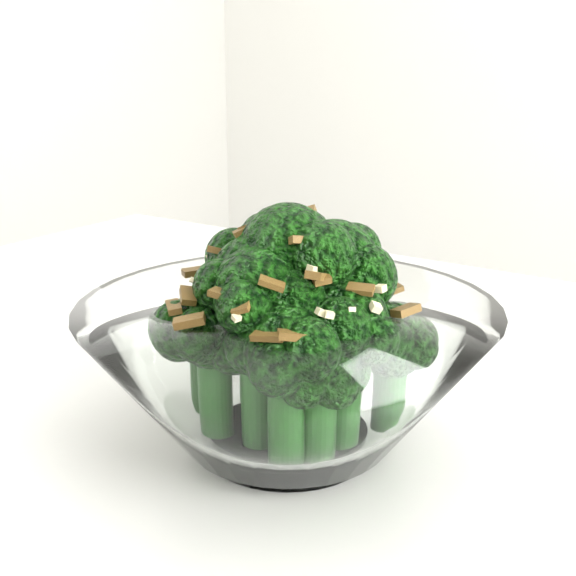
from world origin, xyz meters
The scene contains 2 objects.
table centered at (-0.09, -0.02, 0.68)m, with size 1.24×0.86×0.75m.
broccoli_dish centered at (-0.11, -0.08, 0.81)m, with size 0.25×0.25×0.15m.
Camera 1 is at (0.16, -0.44, 0.99)m, focal length 50.00 mm.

